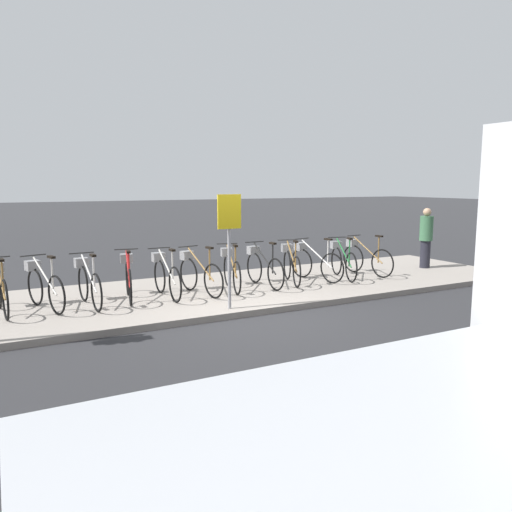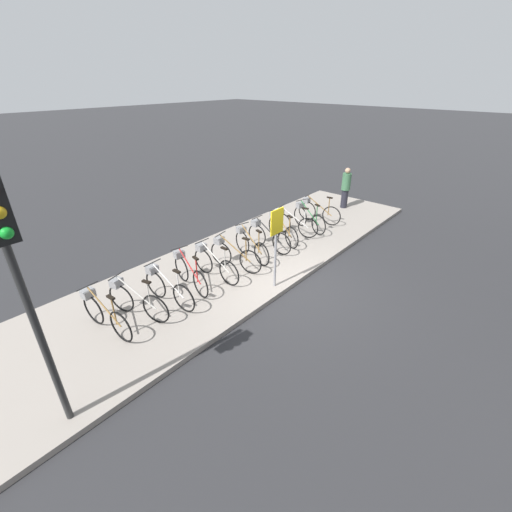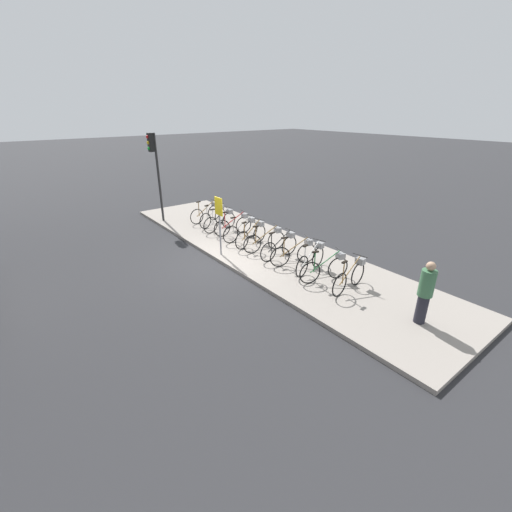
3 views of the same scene
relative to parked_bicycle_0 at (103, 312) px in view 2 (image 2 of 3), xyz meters
name	(u,v)px [view 2 (image 2 of 3)]	position (x,y,z in m)	size (l,w,h in m)	color
ground_plane	(292,288)	(3.98, -1.87, -0.56)	(120.00, 120.00, 0.00)	#2D2D30
sidewalk	(239,263)	(3.98, 0.03, -0.50)	(14.87, 3.80, 0.12)	#9E9389
parked_bicycle_0	(103,312)	(0.00, 0.00, 0.00)	(0.46, 1.63, 1.00)	black
parked_bicycle_1	(134,299)	(0.68, -0.04, 0.00)	(0.61, 1.58, 1.00)	black
parked_bicycle_2	(166,286)	(1.43, -0.14, 0.00)	(0.46, 1.63, 1.00)	black
parked_bicycle_3	(189,271)	(2.20, 0.01, 0.00)	(0.48, 1.62, 1.00)	black
parked_bicycle_4	(213,262)	(2.90, -0.11, 0.00)	(0.46, 1.64, 1.00)	black
parked_bicycle_5	(232,254)	(3.58, -0.14, 0.00)	(0.48, 1.62, 1.00)	black
parked_bicycle_6	(250,244)	(4.34, -0.08, 0.00)	(0.53, 1.60, 1.00)	black
parked_bicycle_7	(267,236)	(5.10, -0.08, 0.00)	(0.46, 1.64, 1.00)	black
parked_bicycle_8	(281,228)	(5.83, -0.07, 0.00)	(0.65, 1.56, 1.00)	black
parked_bicycle_9	(292,222)	(6.48, -0.02, 0.00)	(0.54, 1.60, 1.00)	black
parked_bicycle_10	(308,217)	(7.21, -0.14, 0.00)	(0.61, 1.58, 1.00)	black
parked_bicycle_11	(317,210)	(7.99, -0.02, 0.00)	(0.46, 1.63, 1.00)	black
pedestrian	(346,187)	(10.05, -0.02, 0.38)	(0.34, 0.34, 1.58)	#23232D
traffic_light	(15,266)	(-1.41, -1.62, 2.28)	(0.24, 0.40, 3.80)	#2D2D2D
sign_post	(276,235)	(3.62, -1.58, 0.95)	(0.44, 0.07, 2.04)	#99999E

